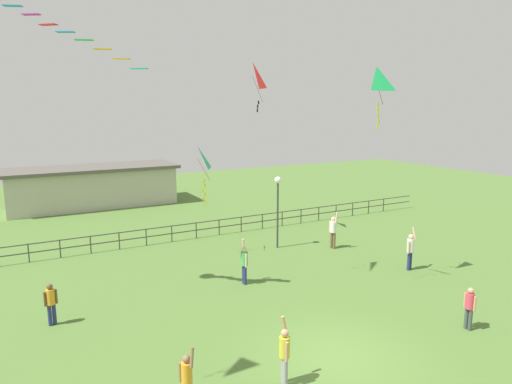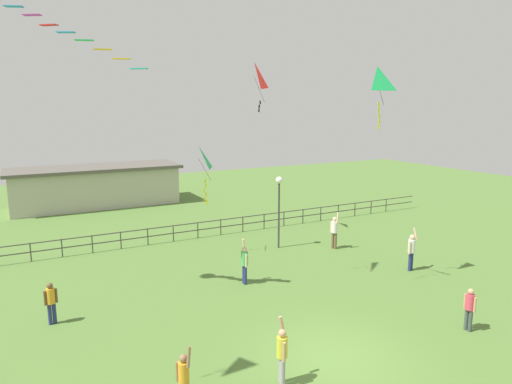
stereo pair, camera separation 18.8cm
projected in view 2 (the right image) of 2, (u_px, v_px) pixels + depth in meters
ground_plane at (335, 359)px, 13.49m from camera, size 80.00×80.00×0.00m
lamppost at (279, 196)px, 23.74m from camera, size 0.36×0.36×3.88m
person_0 at (245, 262)px, 19.10m from camera, size 0.30×0.50×1.93m
person_1 at (282, 352)px, 12.08m from camera, size 0.36×0.49×1.89m
person_2 at (411, 249)px, 20.68m from camera, size 0.55×0.32×2.01m
person_3 at (334, 230)px, 23.91m from camera, size 0.32×0.55×2.04m
person_4 at (184, 377)px, 11.07m from camera, size 0.33×0.44×1.75m
person_5 at (51, 300)px, 15.53m from camera, size 0.45×0.28×1.51m
person_6 at (470, 307)px, 15.06m from camera, size 0.28×0.45×1.50m
kite_0 at (254, 77)px, 24.84m from camera, size 1.02×1.11×2.67m
kite_2 at (377, 82)px, 18.03m from camera, size 0.94×0.78×2.46m
kite_4 at (199, 161)px, 22.07m from camera, size 1.02×1.06×2.90m
waterfront_railing at (176, 230)px, 25.36m from camera, size 36.05×0.06×0.95m
pavilion_building at (96, 186)px, 34.49m from camera, size 12.50×4.66×3.05m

